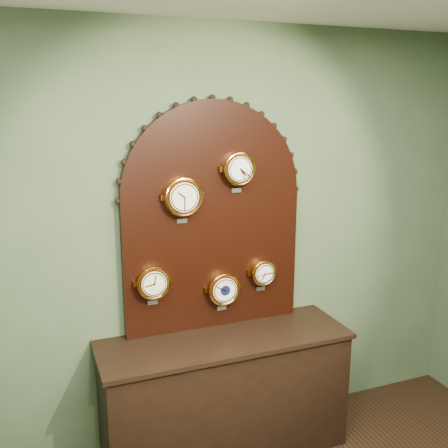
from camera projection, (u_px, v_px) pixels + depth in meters
name	position (u px, v px, depth m)	size (l,w,h in m)	color
wall_back	(210.00, 242.00, 3.44)	(4.00, 4.00, 0.00)	#465D3F
shop_counter	(225.00, 397.00, 3.43)	(1.60, 0.50, 0.80)	black
display_board	(213.00, 210.00, 3.34)	(1.26, 0.06, 1.53)	black
roman_clock	(183.00, 197.00, 3.17)	(0.25, 0.08, 0.30)	#C87A2A
arabic_clock	(238.00, 169.00, 3.27)	(0.22, 0.08, 0.27)	#C87A2A
hygrometer	(153.00, 283.00, 3.23)	(0.22, 0.08, 0.27)	#C87A2A
barometer	(223.00, 289.00, 3.42)	(0.23, 0.08, 0.28)	#C87A2A
tide_clock	(263.00, 273.00, 3.50)	(0.18, 0.08, 0.23)	#C87A2A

